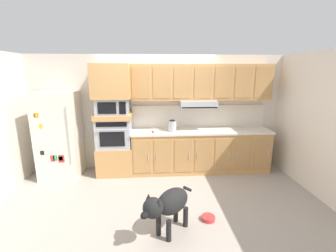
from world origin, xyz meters
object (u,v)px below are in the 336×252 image
Objects in this scene: microwave at (113,106)px; screwdriver at (153,132)px; refrigerator at (59,135)px; dog at (168,204)px; electric_kettle at (172,126)px; built_in_oven at (114,132)px; dog_food_bowl at (208,218)px.

microwave is 4.13× the size of screwdriver.
dog is at bearing -42.85° from refrigerator.
screwdriver is (1.92, -0.06, 0.05)m from refrigerator.
electric_kettle is at bearing 11.49° from screwdriver.
microwave reaches higher than dog.
dog is at bearing -84.44° from screwdriver.
screwdriver is 0.65× the size of electric_kettle.
built_in_oven is at bearing 179.23° from microwave.
microwave is (1.10, 0.07, 0.58)m from refrigerator.
refrigerator is at bearing 178.20° from screwdriver.
built_in_oven reaches higher than electric_kettle.
dog is (-0.21, -1.97, -0.58)m from electric_kettle.
built_in_oven is (1.10, 0.07, 0.02)m from refrigerator.
screwdriver is 1.96m from dog.
screwdriver is at bearing -1.80° from refrigerator.
electric_kettle is 0.30× the size of dog.
dog is 3.96× the size of dog_food_bowl.
microwave is 3.22× the size of dog_food_bowl.
refrigerator reaches higher than screwdriver.
microwave reaches higher than electric_kettle.
electric_kettle is (1.21, -0.05, -0.43)m from microwave.
dog_food_bowl is (1.61, -1.76, -1.43)m from microwave.
electric_kettle is at bearing 0.51° from refrigerator.
built_in_oven is 2.30m from dog.
refrigerator is at bearing 148.01° from dog_food_bowl.
electric_kettle is 2.07m from dog.
dog is (0.18, -1.89, -0.48)m from screwdriver.
dog is 0.78m from dog_food_bowl.
screwdriver is at bearing -131.14° from dog.
refrigerator reaches higher than dog.
microwave is at bearing 177.77° from electric_kettle.
dog is at bearing -63.63° from microwave.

